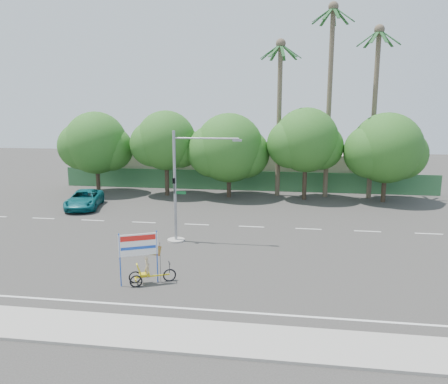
# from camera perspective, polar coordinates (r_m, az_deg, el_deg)

# --- Properties ---
(ground) EXTENTS (120.00, 120.00, 0.00)m
(ground) POSITION_cam_1_polar(r_m,az_deg,el_deg) (24.02, -2.86, -9.49)
(ground) COLOR #33302D
(ground) RESTS_ON ground
(sidewalk_near) EXTENTS (50.00, 2.40, 0.12)m
(sidewalk_near) POSITION_cam_1_polar(r_m,az_deg,el_deg) (17.37, -7.92, -17.92)
(sidewalk_near) COLOR gray
(sidewalk_near) RESTS_ON ground
(fence) EXTENTS (38.00, 0.08, 2.00)m
(fence) POSITION_cam_1_polar(r_m,az_deg,el_deg) (44.39, 2.54, 1.49)
(fence) COLOR #336B3D
(fence) RESTS_ON ground
(building_left) EXTENTS (12.00, 8.00, 4.00)m
(building_left) POSITION_cam_1_polar(r_m,az_deg,el_deg) (50.57, -8.28, 3.72)
(building_left) COLOR beige
(building_left) RESTS_ON ground
(building_right) EXTENTS (14.00, 8.00, 3.60)m
(building_right) POSITION_cam_1_polar(r_m,az_deg,el_deg) (48.62, 12.53, 3.03)
(building_right) COLOR beige
(building_right) RESTS_ON ground
(tree_far_left) EXTENTS (7.14, 6.00, 7.96)m
(tree_far_left) POSITION_cam_1_polar(r_m,az_deg,el_deg) (44.25, -16.43, 5.93)
(tree_far_left) COLOR #473828
(tree_far_left) RESTS_ON ground
(tree_left) EXTENTS (6.66, 5.60, 8.07)m
(tree_left) POSITION_cam_1_polar(r_m,az_deg,el_deg) (41.79, -7.64, 6.40)
(tree_left) COLOR #473828
(tree_left) RESTS_ON ground
(tree_center) EXTENTS (7.62, 6.40, 7.85)m
(tree_center) POSITION_cam_1_polar(r_m,az_deg,el_deg) (40.60, 0.58, 5.52)
(tree_center) COLOR #473828
(tree_center) RESTS_ON ground
(tree_right) EXTENTS (6.90, 5.80, 8.36)m
(tree_right) POSITION_cam_1_polar(r_m,az_deg,el_deg) (40.19, 10.59, 6.38)
(tree_right) COLOR #473828
(tree_right) RESTS_ON ground
(tree_far_right) EXTENTS (7.38, 6.20, 7.94)m
(tree_far_right) POSITION_cam_1_polar(r_m,az_deg,el_deg) (41.10, 20.39, 5.14)
(tree_far_right) COLOR #473828
(tree_far_right) RESTS_ON ground
(palm_tall) EXTENTS (3.73, 3.79, 17.45)m
(palm_tall) POSITION_cam_1_polar(r_m,az_deg,el_deg) (41.73, 13.67, 13.62)
(palm_tall) COLOR #70604C
(palm_tall) RESTS_ON ground
(palm_mid) EXTENTS (3.73, 3.79, 15.45)m
(palm_mid) POSITION_cam_1_polar(r_m,az_deg,el_deg) (42.22, 19.13, 11.84)
(palm_mid) COLOR #70604C
(palm_mid) RESTS_ON ground
(palm_short) EXTENTS (3.73, 3.79, 14.45)m
(palm_short) POSITION_cam_1_polar(r_m,az_deg,el_deg) (41.54, 7.25, 11.64)
(palm_short) COLOR #70604C
(palm_short) RESTS_ON ground
(traffic_signal) EXTENTS (4.72, 1.10, 7.00)m
(traffic_signal) POSITION_cam_1_polar(r_m,az_deg,el_deg) (27.42, -5.80, -0.57)
(traffic_signal) COLOR gray
(traffic_signal) RESTS_ON ground
(trike_billboard) EXTENTS (2.49, 1.31, 2.66)m
(trike_billboard) POSITION_cam_1_polar(r_m,az_deg,el_deg) (21.59, -10.36, -9.06)
(trike_billboard) COLOR black
(trike_billboard) RESTS_ON ground
(pickup_truck) EXTENTS (3.64, 5.80, 1.50)m
(pickup_truck) POSITION_cam_1_polar(r_m,az_deg,el_deg) (38.58, -17.78, -0.91)
(pickup_truck) COLOR #0E6067
(pickup_truck) RESTS_ON ground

